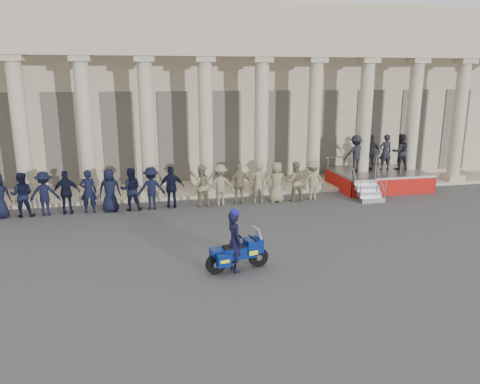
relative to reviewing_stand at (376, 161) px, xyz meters
name	(u,v)px	position (x,y,z in m)	size (l,w,h in m)	color
ground	(203,264)	(-9.73, -7.72, -1.40)	(90.00, 90.00, 0.00)	#3D3D3F
building	(166,93)	(-9.73, 7.02, 3.12)	(40.00, 12.50, 9.00)	tan
officer_rank	(111,190)	(-12.65, -1.40, -0.51)	(19.01, 0.68, 1.80)	black
reviewing_stand	(376,161)	(0.00, 0.00, 0.00)	(4.34, 4.14, 2.66)	gray
motorcycle	(238,253)	(-8.79, -8.41, -0.87)	(1.91, 0.92, 1.24)	black
rider	(235,240)	(-8.90, -8.43, -0.47)	(0.54, 0.72, 1.88)	black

